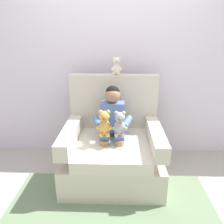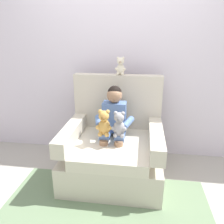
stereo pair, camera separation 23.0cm
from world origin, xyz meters
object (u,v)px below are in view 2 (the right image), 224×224
at_px(plush_grey, 119,125).
at_px(plush_cream_on_backrest, 121,67).
at_px(plush_honey, 104,123).
at_px(seated_child, 114,120).
at_px(armchair, 114,148).

relative_size(plush_grey, plush_cream_on_backrest, 1.30).
distance_m(plush_honey, plush_cream_on_backrest, 0.73).
height_order(seated_child, plush_grey, seated_child).
relative_size(plush_honey, plush_cream_on_backrest, 1.35).
xyz_separation_m(plush_honey, plush_grey, (0.16, -0.00, -0.01)).
xyz_separation_m(seated_child, plush_cream_on_backrest, (0.04, 0.32, 0.54)).
relative_size(armchair, plush_grey, 4.14).
distance_m(plush_grey, plush_cream_on_backrest, 0.73).
height_order(seated_child, plush_honey, seated_child).
bearing_deg(plush_cream_on_backrest, seated_child, -84.67).
height_order(armchair, seated_child, armchair).
bearing_deg(seated_child, plush_grey, -74.26).
xyz_separation_m(plush_grey, plush_cream_on_backrest, (-0.04, 0.51, 0.52)).
bearing_deg(plush_grey, seated_child, 95.33).
distance_m(armchair, plush_grey, 0.40).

